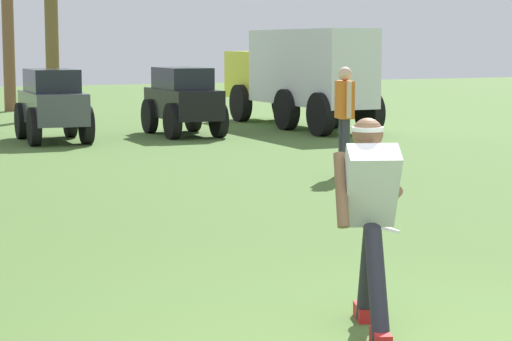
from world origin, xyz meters
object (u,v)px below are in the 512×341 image
teammate_near_sideline (345,110)px  parked_car_slot_d (52,103)px  frisbee_thrower (370,211)px  box_truck (299,73)px  parked_car_slot_e (183,99)px  frisbee_in_flight (384,228)px

teammate_near_sideline → parked_car_slot_d: bearing=109.8°
frisbee_thrower → parked_car_slot_d: bearing=83.8°
parked_car_slot_d → teammate_near_sideline: bearing=-70.2°
teammate_near_sideline → box_truck: size_ratio=0.26×
parked_car_slot_d → box_truck: (5.89, 0.82, 0.49)m
parked_car_slot_d → parked_car_slot_e: (2.77, 0.10, 0.00)m
frisbee_in_flight → box_truck: (6.98, 14.02, 0.66)m
frisbee_thrower → teammate_near_sideline: size_ratio=0.90×
frisbee_in_flight → parked_car_slot_e: (3.85, 13.29, 0.17)m
frisbee_thrower → frisbee_in_flight: size_ratio=5.21×
parked_car_slot_d → box_truck: bearing=7.9°
teammate_near_sideline → parked_car_slot_d: (-2.46, 6.83, -0.20)m
frisbee_in_flight → teammate_near_sideline: 7.29m
frisbee_in_flight → parked_car_slot_d: size_ratio=0.11×
box_truck → frisbee_in_flight: bearing=-116.5°
frisbee_in_flight → teammate_near_sideline: teammate_near_sideline is taller
box_truck → parked_car_slot_e: bearing=-167.0°
frisbee_in_flight → teammate_near_sideline: size_ratio=0.17×
frisbee_thrower → frisbee_in_flight: 0.61m
frisbee_in_flight → box_truck: bearing=63.5°
parked_car_slot_e → teammate_near_sideline: bearing=-92.6°
parked_car_slot_e → box_truck: bearing=13.0°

